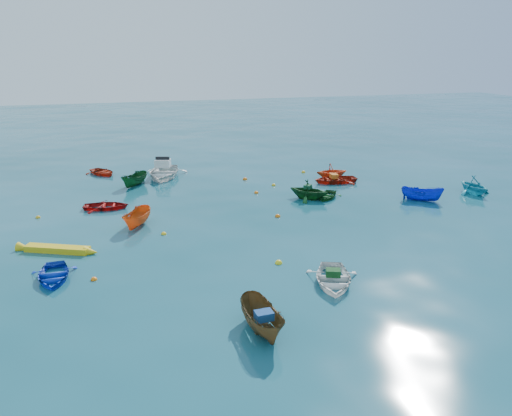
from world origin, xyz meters
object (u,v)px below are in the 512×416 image
object	(u,v)px
dinghy_white_near	(333,284)
motorboat_white	(164,177)
dinghy_blue_sw	(54,279)
kayak_yellow	(58,252)

from	to	relation	value
dinghy_white_near	motorboat_white	size ratio (longest dim) A/B	0.68
dinghy_blue_sw	kayak_yellow	xyz separation A→B (m)	(-0.06, 3.40, 0.00)
dinghy_white_near	kayak_yellow	xyz separation A→B (m)	(-12.21, 7.56, 0.00)
dinghy_blue_sw	dinghy_white_near	distance (m)	12.84
kayak_yellow	motorboat_white	size ratio (longest dim) A/B	0.85
dinghy_blue_sw	kayak_yellow	size ratio (longest dim) A/B	0.70
dinghy_blue_sw	dinghy_white_near	size ratio (longest dim) A/B	0.87
dinghy_blue_sw	motorboat_white	world-z (taller)	motorboat_white
kayak_yellow	motorboat_white	world-z (taller)	motorboat_white
dinghy_blue_sw	dinghy_white_near	world-z (taller)	dinghy_white_near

